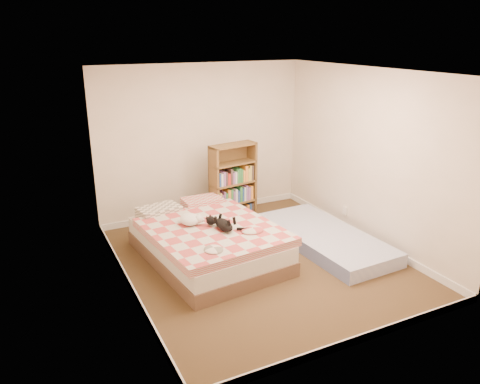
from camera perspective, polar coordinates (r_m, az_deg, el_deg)
name	(u,v)px	position (r m, az deg, el deg)	size (l,w,h in m)	color
room	(261,177)	(5.95, 2.55, 1.87)	(3.51, 4.01, 2.51)	#4A3920
bed	(207,240)	(6.41, -4.09, -5.87)	(1.74, 2.28, 0.57)	brown
bookshelf	(233,192)	(7.56, -0.91, 0.01)	(0.82, 0.38, 1.29)	brown
floor_mattress	(325,238)	(6.95, 10.33, -5.57)	(0.98, 2.19, 0.20)	#6E7EB8
black_cat	(223,224)	(6.10, -2.06, -3.89)	(0.35, 0.67, 0.15)	black
white_dog	(191,219)	(6.25, -6.05, -3.34)	(0.31, 0.33, 0.14)	silver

